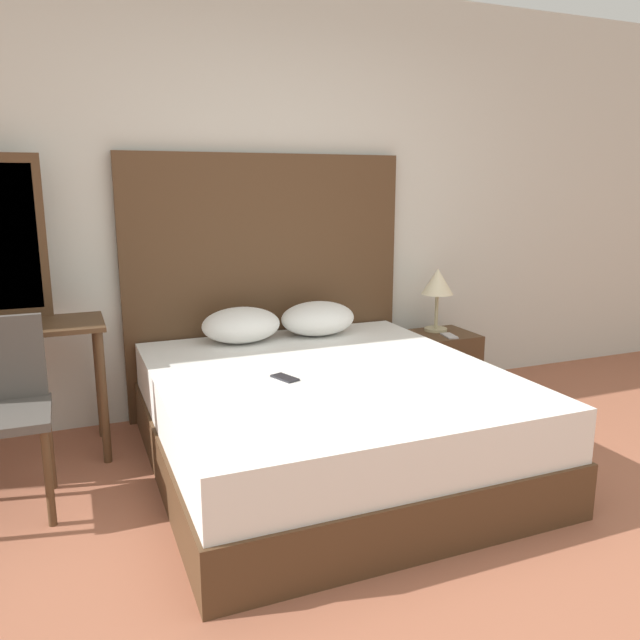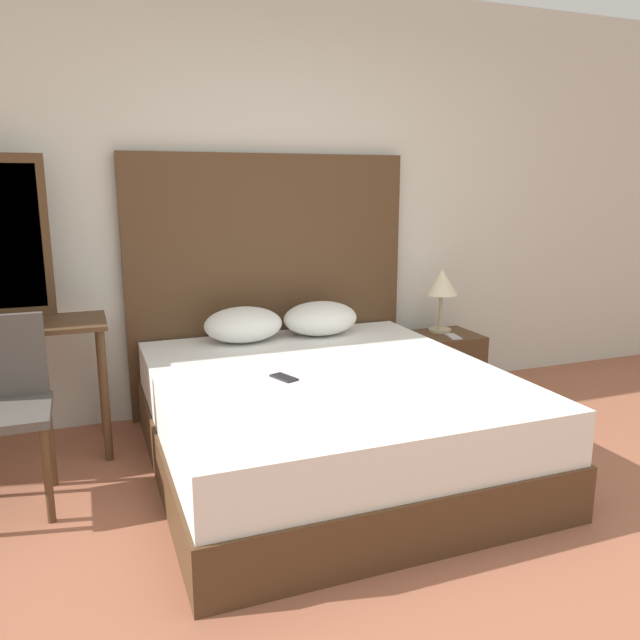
{
  "view_description": "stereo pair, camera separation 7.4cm",
  "coord_description": "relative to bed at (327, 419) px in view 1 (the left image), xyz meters",
  "views": [
    {
      "loc": [
        -1.3,
        -1.66,
        1.47
      ],
      "look_at": [
        -0.08,
        1.3,
        0.77
      ],
      "focal_mm": 35.0,
      "sensor_mm": 36.0,
      "label": 1
    },
    {
      "loc": [
        -1.23,
        -1.69,
        1.47
      ],
      "look_at": [
        -0.08,
        1.3,
        0.77
      ],
      "focal_mm": 35.0,
      "sensor_mm": 36.0,
      "label": 2
    }
  ],
  "objects": [
    {
      "name": "ground_plane",
      "position": [
        0.08,
        -1.2,
        -0.26
      ],
      "size": [
        16.0,
        16.0,
        0.0
      ],
      "primitive_type": "plane",
      "color": "#9E5B42"
    },
    {
      "name": "wall_back",
      "position": [
        0.08,
        1.08,
        1.09
      ],
      "size": [
        10.0,
        0.06,
        2.7
      ],
      "color": "silver",
      "rests_on": "ground_plane"
    },
    {
      "name": "bed",
      "position": [
        0.0,
        0.0,
        0.0
      ],
      "size": [
        1.76,
        1.96,
        0.52
      ],
      "color": "#4C331E",
      "rests_on": "ground_plane"
    },
    {
      "name": "headboard",
      "position": [
        0.0,
        1.0,
        0.57
      ],
      "size": [
        1.85,
        0.05,
        1.66
      ],
      "color": "#4C331E",
      "rests_on": "ground_plane"
    },
    {
      "name": "pillow_left",
      "position": [
        -0.25,
        0.75,
        0.37
      ],
      "size": [
        0.48,
        0.36,
        0.22
      ],
      "color": "white",
      "rests_on": "bed"
    },
    {
      "name": "pillow_right",
      "position": [
        0.25,
        0.75,
        0.37
      ],
      "size": [
        0.48,
        0.36,
        0.22
      ],
      "color": "white",
      "rests_on": "bed"
    },
    {
      "name": "phone_on_bed",
      "position": [
        -0.25,
        -0.05,
        0.27
      ],
      "size": [
        0.12,
        0.16,
        0.01
      ],
      "color": "#232328",
      "rests_on": "bed"
    },
    {
      "name": "nightstand",
      "position": [
        1.17,
        0.7,
        -0.03
      ],
      "size": [
        0.41,
        0.4,
        0.46
      ],
      "color": "#4C331E",
      "rests_on": "ground_plane"
    },
    {
      "name": "table_lamp",
      "position": [
        1.16,
        0.78,
        0.53
      ],
      "size": [
        0.22,
        0.22,
        0.44
      ],
      "color": "tan",
      "rests_on": "nightstand"
    },
    {
      "name": "phone_on_nightstand",
      "position": [
        1.16,
        0.6,
        0.21
      ],
      "size": [
        0.09,
        0.16,
        0.01
      ],
      "color": "#B7B7BC",
      "rests_on": "nightstand"
    }
  ]
}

